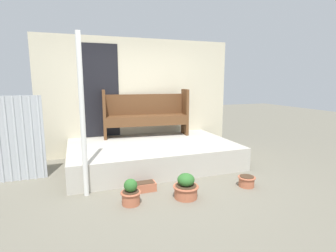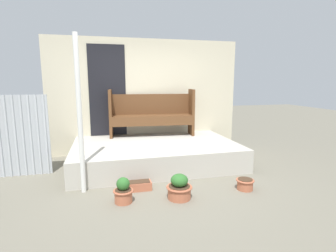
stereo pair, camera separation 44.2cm
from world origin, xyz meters
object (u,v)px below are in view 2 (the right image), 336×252
Objects in this scene: support_post at (80,116)px; planter_box_rect at (139,186)px; flower_pot_right at (245,184)px; flower_pot_left at (123,192)px; flower_pot_middle at (179,188)px; bench at (152,112)px.

planter_box_rect is at bearing -9.03° from support_post.
flower_pot_right is 1.64m from planter_box_rect.
flower_pot_right is (1.86, -0.01, -0.06)m from flower_pot_left.
flower_pot_right is at bearing -13.51° from planter_box_rect.
flower_pot_middle is at bearing -4.73° from flower_pot_left.
flower_pot_middle is (-0.05, -2.38, -0.81)m from bench.
flower_pot_left reaches higher than flower_pot_right.
support_post is at bearing -122.68° from bench.
support_post is 8.33× the size of flower_pot_right.
support_post is 1.77m from flower_pot_middle.
bench is at bearing 52.47° from support_post.
planter_box_rect is at bearing 166.49° from flower_pot_right.
flower_pot_left is 0.96× the size of flower_pot_middle.
flower_pot_middle is at bearing -39.95° from planter_box_rect.
flower_pot_middle reaches higher than planter_box_rect.
bench is 5.26× the size of flower_pot_left.
support_post is at bearing 167.99° from flower_pot_right.
flower_pot_left reaches higher than planter_box_rect.
bench is at bearing 73.58° from planter_box_rect.
support_post is 6.44× the size of flower_pot_left.
bench is at bearing 88.76° from flower_pot_middle.
flower_pot_right is (1.08, 0.05, -0.06)m from flower_pot_middle.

